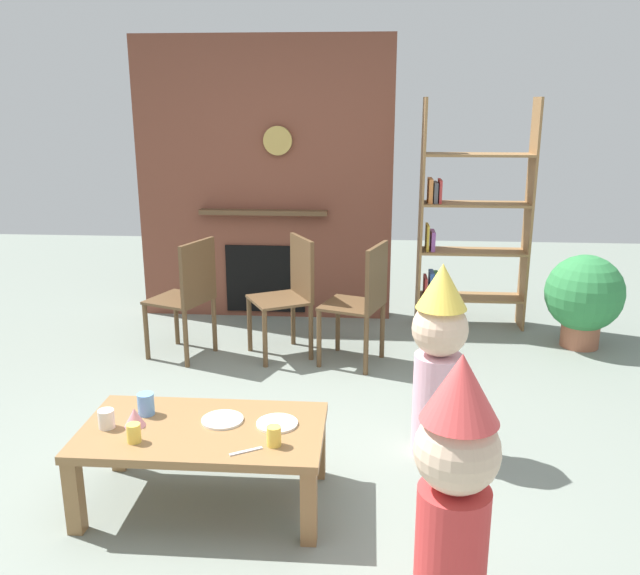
{
  "coord_description": "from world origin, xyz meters",
  "views": [
    {
      "loc": [
        0.41,
        -3.14,
        1.87
      ],
      "look_at": [
        0.15,
        0.4,
        0.87
      ],
      "focal_mm": 37.36,
      "sensor_mm": 36.0,
      "label": 1
    }
  ],
  "objects_px": {
    "bookshelf": "(467,225)",
    "paper_cup_far_left": "(106,419)",
    "paper_plate_rear": "(276,423)",
    "dining_chair_middle": "(291,289)",
    "child_in_pink": "(439,356)",
    "coffee_table": "(203,439)",
    "birthday_cake_slice": "(135,417)",
    "dining_chair_right": "(364,297)",
    "potted_plant_tall": "(584,296)",
    "dining_chair_left": "(189,292)",
    "paper_cup_center": "(274,436)",
    "paper_cup_near_left": "(146,404)",
    "paper_plate_front": "(222,420)",
    "child_with_cone_hat": "(455,491)",
    "paper_cup_near_right": "(134,433)"
  },
  "relations": [
    {
      "from": "paper_plate_front",
      "to": "child_with_cone_hat",
      "type": "xyz_separation_m",
      "value": [
        0.99,
        -0.79,
        0.17
      ]
    },
    {
      "from": "dining_chair_right",
      "to": "coffee_table",
      "type": "bearing_deg",
      "value": 87.33
    },
    {
      "from": "paper_cup_center",
      "to": "paper_cup_far_left",
      "type": "xyz_separation_m",
      "value": [
        -0.8,
        0.11,
        -0.0
      ]
    },
    {
      "from": "paper_cup_center",
      "to": "dining_chair_middle",
      "type": "xyz_separation_m",
      "value": [
        -0.18,
        2.13,
        0.07
      ]
    },
    {
      "from": "birthday_cake_slice",
      "to": "dining_chair_middle",
      "type": "bearing_deg",
      "value": 75.84
    },
    {
      "from": "paper_cup_near_right",
      "to": "paper_cup_far_left",
      "type": "bearing_deg",
      "value": 144.93
    },
    {
      "from": "child_in_pink",
      "to": "paper_cup_near_left",
      "type": "bearing_deg",
      "value": -8.97
    },
    {
      "from": "dining_chair_right",
      "to": "child_with_cone_hat",
      "type": "bearing_deg",
      "value": 116.99
    },
    {
      "from": "bookshelf",
      "to": "paper_cup_near_left",
      "type": "relative_size",
      "value": 17.61
    },
    {
      "from": "paper_plate_rear",
      "to": "coffee_table",
      "type": "bearing_deg",
      "value": -170.97
    },
    {
      "from": "dining_chair_right",
      "to": "paper_cup_near_left",
      "type": "bearing_deg",
      "value": 77.92
    },
    {
      "from": "dining_chair_left",
      "to": "paper_plate_front",
      "type": "bearing_deg",
      "value": 131.05
    },
    {
      "from": "paper_plate_rear",
      "to": "potted_plant_tall",
      "type": "height_order",
      "value": "potted_plant_tall"
    },
    {
      "from": "paper_cup_center",
      "to": "paper_cup_near_right",
      "type": "bearing_deg",
      "value": -178.58
    },
    {
      "from": "birthday_cake_slice",
      "to": "paper_cup_near_right",
      "type": "bearing_deg",
      "value": -71.86
    },
    {
      "from": "paper_cup_far_left",
      "to": "paper_plate_front",
      "type": "xyz_separation_m",
      "value": [
        0.52,
        0.11,
        -0.04
      ]
    },
    {
      "from": "dining_chair_left",
      "to": "potted_plant_tall",
      "type": "bearing_deg",
      "value": -149.99
    },
    {
      "from": "coffee_table",
      "to": "birthday_cake_slice",
      "type": "height_order",
      "value": "birthday_cake_slice"
    },
    {
      "from": "paper_plate_rear",
      "to": "child_in_pink",
      "type": "relative_size",
      "value": 0.18
    },
    {
      "from": "bookshelf",
      "to": "paper_cup_far_left",
      "type": "relative_size",
      "value": 21.37
    },
    {
      "from": "child_with_cone_hat",
      "to": "potted_plant_tall",
      "type": "bearing_deg",
      "value": -80.4
    },
    {
      "from": "dining_chair_right",
      "to": "potted_plant_tall",
      "type": "height_order",
      "value": "dining_chair_right"
    },
    {
      "from": "child_in_pink",
      "to": "dining_chair_left",
      "type": "xyz_separation_m",
      "value": [
        -1.7,
        1.3,
        -0.06
      ]
    },
    {
      "from": "birthday_cake_slice",
      "to": "paper_plate_rear",
      "type": "bearing_deg",
      "value": 5.4
    },
    {
      "from": "dining_chair_middle",
      "to": "dining_chair_right",
      "type": "distance_m",
      "value": 0.58
    },
    {
      "from": "paper_plate_front",
      "to": "coffee_table",
      "type": "bearing_deg",
      "value": -138.11
    },
    {
      "from": "bookshelf",
      "to": "child_with_cone_hat",
      "type": "distance_m",
      "value": 3.53
    },
    {
      "from": "paper_cup_near_right",
      "to": "potted_plant_tall",
      "type": "height_order",
      "value": "potted_plant_tall"
    },
    {
      "from": "coffee_table",
      "to": "potted_plant_tall",
      "type": "relative_size",
      "value": 1.55
    },
    {
      "from": "paper_plate_rear",
      "to": "dining_chair_middle",
      "type": "distance_m",
      "value": 1.94
    },
    {
      "from": "paper_plate_rear",
      "to": "paper_cup_center",
      "type": "bearing_deg",
      "value": -84.83
    },
    {
      "from": "coffee_table",
      "to": "child_with_cone_hat",
      "type": "relative_size",
      "value": 1.05
    },
    {
      "from": "paper_cup_far_left",
      "to": "paper_plate_rear",
      "type": "height_order",
      "value": "paper_cup_far_left"
    },
    {
      "from": "paper_cup_near_left",
      "to": "paper_cup_far_left",
      "type": "height_order",
      "value": "paper_cup_near_left"
    },
    {
      "from": "dining_chair_right",
      "to": "paper_plate_rear",
      "type": "bearing_deg",
      "value": 96.76
    },
    {
      "from": "paper_cup_center",
      "to": "dining_chair_middle",
      "type": "bearing_deg",
      "value": 94.71
    },
    {
      "from": "bookshelf",
      "to": "paper_cup_near_left",
      "type": "distance_m",
      "value": 3.28
    },
    {
      "from": "dining_chair_left",
      "to": "dining_chair_middle",
      "type": "xyz_separation_m",
      "value": [
        0.74,
        0.13,
        0.0
      ]
    },
    {
      "from": "paper_cup_far_left",
      "to": "child_with_cone_hat",
      "type": "relative_size",
      "value": 0.08
    },
    {
      "from": "dining_chair_left",
      "to": "paper_cup_near_left",
      "type": "bearing_deg",
      "value": 119.65
    },
    {
      "from": "child_with_cone_hat",
      "to": "paper_plate_rear",
      "type": "bearing_deg",
      "value": -12.71
    },
    {
      "from": "bookshelf",
      "to": "paper_plate_front",
      "type": "relative_size",
      "value": 9.51
    },
    {
      "from": "coffee_table",
      "to": "dining_chair_middle",
      "type": "bearing_deg",
      "value": 84.74
    },
    {
      "from": "paper_cup_far_left",
      "to": "dining_chair_left",
      "type": "distance_m",
      "value": 1.89
    },
    {
      "from": "paper_cup_center",
      "to": "paper_plate_front",
      "type": "height_order",
      "value": "paper_cup_center"
    },
    {
      "from": "paper_cup_far_left",
      "to": "dining_chair_middle",
      "type": "xyz_separation_m",
      "value": [
        0.63,
        2.02,
        0.07
      ]
    },
    {
      "from": "paper_cup_far_left",
      "to": "child_in_pink",
      "type": "relative_size",
      "value": 0.08
    },
    {
      "from": "dining_chair_right",
      "to": "potted_plant_tall",
      "type": "distance_m",
      "value": 1.78
    },
    {
      "from": "paper_cup_center",
      "to": "paper_plate_rear",
      "type": "height_order",
      "value": "paper_cup_center"
    },
    {
      "from": "child_with_cone_hat",
      "to": "child_in_pink",
      "type": "relative_size",
      "value": 1.01
    }
  ]
}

